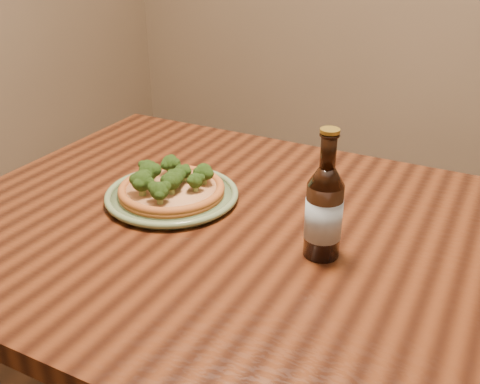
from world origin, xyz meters
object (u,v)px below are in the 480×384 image
at_px(beer_bottle, 324,211).
at_px(table, 343,295).
at_px(plate, 172,195).
at_px(pizza, 171,187).

bearing_deg(beer_bottle, table, 10.06).
relative_size(plate, pizza, 1.26).
height_order(pizza, beer_bottle, beer_bottle).
distance_m(table, beer_bottle, 0.19).
xyz_separation_m(table, beer_bottle, (-0.04, -0.03, 0.18)).
relative_size(table, pizza, 7.24).
bearing_deg(table, plate, 175.82).
relative_size(table, beer_bottle, 6.87).
bearing_deg(pizza, table, -3.97).
bearing_deg(plate, pizza, -136.01).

